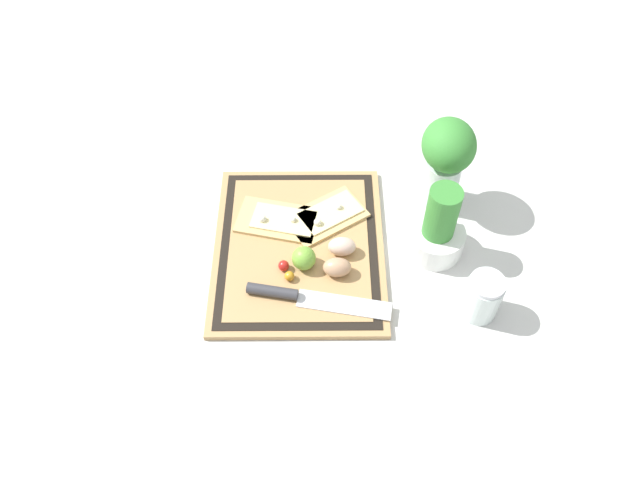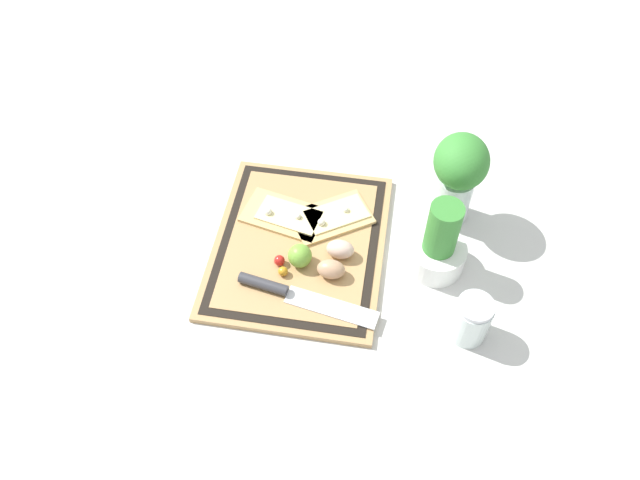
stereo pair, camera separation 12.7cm
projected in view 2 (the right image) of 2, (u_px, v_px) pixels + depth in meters
ground_plane at (299, 247)px, 1.31m from camera, size 6.00×6.00×0.00m
cutting_board at (299, 245)px, 1.30m from camera, size 0.42×0.35×0.02m
pizza_slice_near at (284, 215)px, 1.33m from camera, size 0.13×0.19×0.02m
pizza_slice_far at (333, 217)px, 1.33m from camera, size 0.17×0.19×0.02m
knife at (284, 291)px, 1.21m from camera, size 0.08×0.28×0.02m
egg_brown at (331, 269)px, 1.23m from camera, size 0.04×0.06×0.04m
egg_pink at (340, 249)px, 1.26m from camera, size 0.04×0.06×0.04m
lime at (300, 256)px, 1.24m from camera, size 0.05×0.05×0.05m
cherry_tomato_red at (279, 260)px, 1.25m from camera, size 0.02×0.02×0.02m
cherry_tomato_yellow at (283, 271)px, 1.24m from camera, size 0.02×0.02×0.02m
herb_pot at (438, 245)px, 1.23m from camera, size 0.12×0.12×0.18m
sauce_jar at (470, 321)px, 1.15m from camera, size 0.07×0.07×0.10m
herb_glass at (458, 174)px, 1.25m from camera, size 0.13×0.11×0.22m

